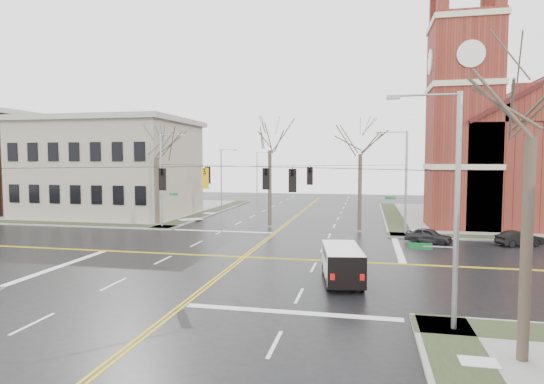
% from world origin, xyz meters
% --- Properties ---
extents(ground, '(120.00, 120.00, 0.00)m').
position_xyz_m(ground, '(0.00, 0.00, 0.00)').
color(ground, black).
rests_on(ground, ground).
extents(sidewalks, '(80.00, 80.00, 0.17)m').
position_xyz_m(sidewalks, '(0.00, 0.00, 0.08)').
color(sidewalks, gray).
rests_on(sidewalks, ground).
extents(road_markings, '(100.00, 100.00, 0.01)m').
position_xyz_m(road_markings, '(0.00, 0.00, 0.01)').
color(road_markings, gold).
rests_on(road_markings, ground).
extents(church, '(24.28, 27.48, 27.50)m').
position_xyz_m(church, '(24.76, 24.78, 8.43)').
color(church, '#5E1F18').
rests_on(church, ground).
extents(civic_building_a, '(18.00, 14.00, 11.00)m').
position_xyz_m(civic_building_a, '(-22.00, 20.00, 5.50)').
color(civic_building_a, gray).
rests_on(civic_building_a, ground).
extents(signal_pole_ne, '(2.75, 0.22, 9.00)m').
position_xyz_m(signal_pole_ne, '(11.32, 11.50, 4.95)').
color(signal_pole_ne, gray).
rests_on(signal_pole_ne, ground).
extents(signal_pole_nw, '(2.75, 0.22, 9.00)m').
position_xyz_m(signal_pole_nw, '(-11.32, 11.50, 4.95)').
color(signal_pole_nw, gray).
rests_on(signal_pole_nw, ground).
extents(signal_pole_se, '(2.75, 0.22, 9.00)m').
position_xyz_m(signal_pole_se, '(11.32, -11.50, 4.95)').
color(signal_pole_se, gray).
rests_on(signal_pole_se, ground).
extents(span_wires, '(23.02, 23.02, 0.03)m').
position_xyz_m(span_wires, '(0.00, 0.00, 6.20)').
color(span_wires, black).
rests_on(span_wires, ground).
extents(traffic_signals, '(8.21, 8.26, 1.30)m').
position_xyz_m(traffic_signals, '(-0.00, -0.67, 5.45)').
color(traffic_signals, black).
rests_on(traffic_signals, ground).
extents(streetlight_north_a, '(2.30, 0.20, 8.00)m').
position_xyz_m(streetlight_north_a, '(-10.65, 28.00, 4.47)').
color(streetlight_north_a, gray).
rests_on(streetlight_north_a, ground).
extents(streetlight_north_b, '(2.30, 0.20, 8.00)m').
position_xyz_m(streetlight_north_b, '(-10.65, 48.00, 4.47)').
color(streetlight_north_b, gray).
rests_on(streetlight_north_b, ground).
extents(cargo_van, '(2.67, 5.20, 1.89)m').
position_xyz_m(cargo_van, '(6.87, -4.86, 1.12)').
color(cargo_van, white).
rests_on(cargo_van, ground).
extents(parked_car_a, '(3.87, 2.69, 1.22)m').
position_xyz_m(parked_car_a, '(13.03, 8.01, 0.61)').
color(parked_car_a, black).
rests_on(parked_car_a, ground).
extents(parked_car_b, '(3.71, 2.42, 1.16)m').
position_xyz_m(parked_car_b, '(19.77, 8.29, 0.58)').
color(parked_car_b, black).
rests_on(parked_car_b, ground).
extents(tree_nw_far, '(4.00, 4.00, 10.07)m').
position_xyz_m(tree_nw_far, '(-12.60, 12.91, 7.30)').
color(tree_nw_far, '#3D3027').
rests_on(tree_nw_far, ground).
extents(tree_nw_near, '(4.00, 4.00, 11.15)m').
position_xyz_m(tree_nw_near, '(-1.24, 14.20, 8.07)').
color(tree_nw_near, '#3D3027').
rests_on(tree_nw_near, ground).
extents(tree_ne, '(4.00, 4.00, 10.55)m').
position_xyz_m(tree_ne, '(7.53, 12.92, 7.65)').
color(tree_ne, '#3D3027').
rests_on(tree_ne, ground).
extents(tree_se, '(4.00, 4.00, 10.79)m').
position_xyz_m(tree_se, '(13.17, -13.94, 7.82)').
color(tree_se, '#3D3027').
rests_on(tree_se, ground).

